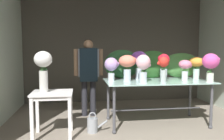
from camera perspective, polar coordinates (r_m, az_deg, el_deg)
The scene contains 17 objects.
ground_plane at distance 4.66m, azimuth 4.15°, elevation -12.25°, with size 7.74×7.74×0.00m, color gray.
wall_back at distance 6.18m, azimuth 0.75°, elevation 5.59°, with size 4.89×0.12×2.88m, color #5B564C.
display_table_glass at distance 4.31m, azimuth 11.15°, elevation -4.09°, with size 1.92×0.98×0.83m.
side_table_white at distance 3.76m, azimuth -14.69°, elevation -7.01°, with size 0.63×0.53×0.72m.
florist at distance 4.76m, azimuth -5.90°, elevation 0.27°, with size 0.60×0.24×1.60m.
foliage_backdrop at distance 4.63m, azimuth 9.91°, elevation 1.35°, with size 1.99×0.27×0.57m.
vase_coral_lilies at distance 4.11m, azimuth 3.88°, elevation 1.52°, with size 0.33×0.31×0.47m.
vase_lilac_ranunculus at distance 4.13m, azimuth -0.15°, elevation 0.96°, with size 0.28×0.25×0.42m.
vase_fuchsia_hydrangea at distance 4.34m, azimuth 23.44°, elevation 1.56°, with size 0.31×0.29×0.50m.
vase_scarlet_roses at distance 3.89m, azimuth 12.74°, elevation 0.61°, with size 0.19×0.16×0.45m.
vase_sunset_carnations at distance 4.71m, azimuth 20.36°, elevation 1.27°, with size 0.28×0.28×0.42m.
vase_blush_tulips at distance 3.98m, azimuth 7.76°, elevation 1.15°, with size 0.26×0.25×0.48m.
vase_violet_freesia at distance 4.35m, azimuth 6.80°, elevation 2.30°, with size 0.30×0.30×0.54m.
vase_crimson_snapdragons at distance 4.28m, azimuth 12.78°, elevation 1.33°, with size 0.23×0.21×0.49m.
vase_rosy_peonies at distance 4.38m, azimuth 17.79°, elevation 0.64°, with size 0.25×0.23×0.38m.
vase_white_roses_tall at distance 3.70m, azimuth -16.82°, elevation 0.88°, with size 0.28×0.28×0.64m.
watering_can at distance 3.96m, azimuth -4.83°, elevation -13.50°, with size 0.35×0.18×0.34m.
Camera 1 is at (-0.95, -2.59, 1.39)m, focal length 36.55 mm.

